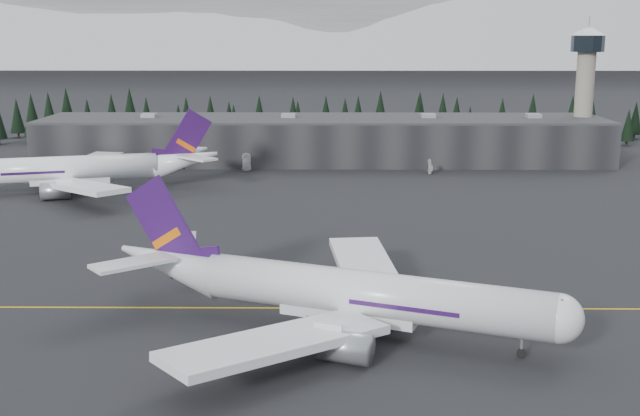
{
  "coord_description": "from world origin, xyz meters",
  "views": [
    {
      "loc": [
        1.11,
        -104.31,
        36.16
      ],
      "look_at": [
        0.0,
        20.0,
        9.0
      ],
      "focal_mm": 45.0,
      "sensor_mm": 36.0,
      "label": 1
    }
  ],
  "objects_px": {
    "jet_main": "(330,291)",
    "jet_parked": "(82,169)",
    "control_tower": "(585,79)",
    "gse_vehicle_a": "(247,169)",
    "terminal": "(323,139)",
    "gse_vehicle_b": "(430,171)"
  },
  "relations": [
    {
      "from": "jet_parked",
      "to": "gse_vehicle_a",
      "type": "bearing_deg",
      "value": -157.93
    },
    {
      "from": "control_tower",
      "to": "gse_vehicle_a",
      "type": "relative_size",
      "value": 7.64
    },
    {
      "from": "terminal",
      "to": "gse_vehicle_a",
      "type": "height_order",
      "value": "terminal"
    },
    {
      "from": "jet_main",
      "to": "jet_parked",
      "type": "height_order",
      "value": "jet_parked"
    },
    {
      "from": "terminal",
      "to": "jet_parked",
      "type": "distance_m",
      "value": 72.3
    },
    {
      "from": "jet_parked",
      "to": "gse_vehicle_b",
      "type": "height_order",
      "value": "jet_parked"
    },
    {
      "from": "control_tower",
      "to": "jet_main",
      "type": "distance_m",
      "value": 157.25
    },
    {
      "from": "gse_vehicle_a",
      "to": "control_tower",
      "type": "bearing_deg",
      "value": 21.83
    },
    {
      "from": "jet_main",
      "to": "gse_vehicle_b",
      "type": "height_order",
      "value": "jet_main"
    },
    {
      "from": "gse_vehicle_a",
      "to": "jet_parked",
      "type": "bearing_deg",
      "value": -132.62
    },
    {
      "from": "jet_main",
      "to": "gse_vehicle_b",
      "type": "xyz_separation_m",
      "value": [
        26.7,
        113.17,
        -4.38
      ]
    },
    {
      "from": "gse_vehicle_b",
      "to": "control_tower",
      "type": "bearing_deg",
      "value": 120.61
    },
    {
      "from": "terminal",
      "to": "gse_vehicle_a",
      "type": "xyz_separation_m",
      "value": [
        -20.36,
        -17.77,
        -5.61
      ]
    },
    {
      "from": "jet_main",
      "to": "terminal",
      "type": "bearing_deg",
      "value": 112.34
    },
    {
      "from": "terminal",
      "to": "jet_main",
      "type": "xyz_separation_m",
      "value": [
        1.56,
        -134.83,
        -1.23
      ]
    },
    {
      "from": "jet_main",
      "to": "jet_parked",
      "type": "bearing_deg",
      "value": 144.55
    },
    {
      "from": "jet_main",
      "to": "gse_vehicle_a",
      "type": "height_order",
      "value": "jet_main"
    },
    {
      "from": "control_tower",
      "to": "gse_vehicle_a",
      "type": "bearing_deg",
      "value": -167.71
    },
    {
      "from": "gse_vehicle_a",
      "to": "terminal",
      "type": "bearing_deg",
      "value": 50.66
    },
    {
      "from": "terminal",
      "to": "jet_main",
      "type": "distance_m",
      "value": 134.85
    },
    {
      "from": "control_tower",
      "to": "jet_parked",
      "type": "bearing_deg",
      "value": -159.68
    },
    {
      "from": "gse_vehicle_a",
      "to": "gse_vehicle_b",
      "type": "distance_m",
      "value": 48.77
    }
  ]
}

